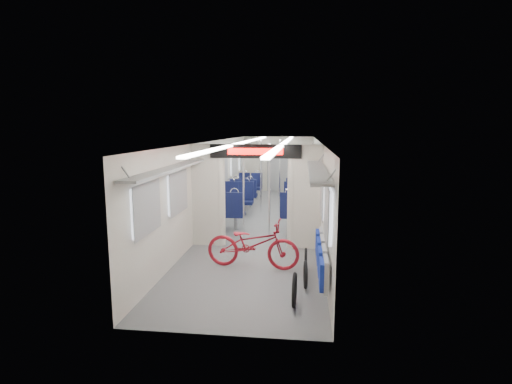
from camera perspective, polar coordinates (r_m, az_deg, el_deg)
carriage at (r=10.56m, az=1.09°, el=2.88°), size 12.00×12.02×2.31m
bicycle at (r=7.66m, az=-0.46°, el=-7.42°), size 1.84×0.80×0.94m
flip_bench at (r=6.69m, az=9.31°, el=-9.04°), size 0.12×2.08×0.48m
bike_hoop_a at (r=6.15m, az=5.50°, el=-13.98°), size 0.08×0.53×0.53m
bike_hoop_b at (r=6.84m, az=7.08°, el=-11.81°), size 0.08×0.48×0.48m
bike_hoop_c at (r=7.44m, az=7.11°, el=-9.99°), size 0.05×0.50×0.50m
seat_bay_near_left at (r=11.37m, az=-3.34°, el=-1.48°), size 0.94×2.20×1.14m
seat_bay_near_right at (r=11.29m, az=6.13°, el=-1.58°), size 0.94×2.21×1.14m
seat_bay_far_left at (r=14.24m, az=-1.29°, el=0.59°), size 0.90×2.01×1.08m
seat_bay_far_right at (r=14.53m, az=6.27°, el=0.73°), size 0.91×2.05×1.09m
stanchion_near_left at (r=9.47m, az=-1.78°, el=0.01°), size 0.04×0.04×2.30m
stanchion_near_right at (r=9.31m, az=1.91°, el=-0.16°), size 0.04×0.04×2.30m
stanchion_far_left at (r=12.51m, az=0.71°, el=2.24°), size 0.04×0.04×2.30m
stanchion_far_right at (r=12.60m, az=3.40°, el=2.28°), size 0.05×0.05×2.30m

